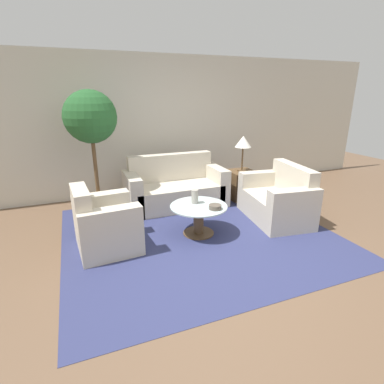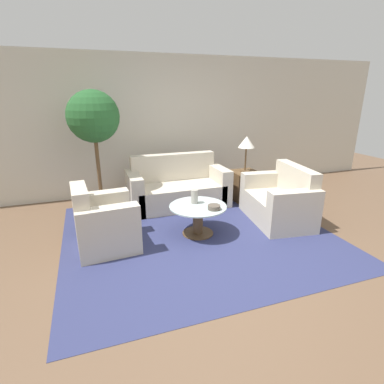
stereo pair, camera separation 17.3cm
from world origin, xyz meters
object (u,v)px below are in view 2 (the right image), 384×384
at_px(armchair, 102,226).
at_px(table_lamp, 246,143).
at_px(vase, 194,197).
at_px(bowl, 214,207).
at_px(sofa_main, 177,189).
at_px(potted_plant, 94,124).
at_px(loveseat, 281,202).
at_px(coffee_table, 198,216).

relative_size(armchair, table_lamp, 1.34).
distance_m(armchair, vase, 1.30).
relative_size(armchair, bowl, 5.09).
relative_size(sofa_main, armchair, 2.00).
bearing_deg(potted_plant, loveseat, -26.61).
distance_m(sofa_main, table_lamp, 1.48).
bearing_deg(vase, loveseat, -3.16).
height_order(loveseat, table_lamp, table_lamp).
distance_m(armchair, table_lamp, 2.92).
distance_m(potted_plant, vase, 1.96).
height_order(table_lamp, bowl, table_lamp).
bearing_deg(table_lamp, potted_plant, 174.22).
bearing_deg(bowl, vase, 118.15).
xyz_separation_m(coffee_table, potted_plant, (-1.23, 1.35, 1.18)).
height_order(loveseat, bowl, loveseat).
bearing_deg(coffee_table, sofa_main, 87.06).
xyz_separation_m(armchair, potted_plant, (0.07, 1.29, 1.16)).
bearing_deg(table_lamp, vase, -143.89).
xyz_separation_m(coffee_table, bowl, (0.16, -0.20, 0.18)).
relative_size(armchair, loveseat, 0.66).
height_order(coffee_table, potted_plant, potted_plant).
xyz_separation_m(armchair, loveseat, (2.68, -0.02, -0.00)).
distance_m(sofa_main, bowl, 1.44).
relative_size(loveseat, table_lamp, 2.02).
bearing_deg(potted_plant, sofa_main, -5.15).
bearing_deg(coffee_table, loveseat, 1.42).
distance_m(loveseat, potted_plant, 3.15).
relative_size(vase, bowl, 1.16).
bearing_deg(sofa_main, armchair, -139.21).
bearing_deg(bowl, potted_plant, 131.80).
relative_size(armchair, vase, 4.40).
relative_size(sofa_main, coffee_table, 2.15).
xyz_separation_m(table_lamp, potted_plant, (-2.55, 0.26, 0.40)).
relative_size(table_lamp, bowl, 3.80).
distance_m(coffee_table, bowl, 0.31).
xyz_separation_m(sofa_main, bowl, (0.09, -1.43, 0.17)).
distance_m(sofa_main, loveseat, 1.79).
height_order(vase, bowl, vase).
height_order(loveseat, coffee_table, loveseat).
height_order(armchair, vase, armchair).
bearing_deg(vase, table_lamp, 36.11).
bearing_deg(loveseat, armchair, -82.91).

